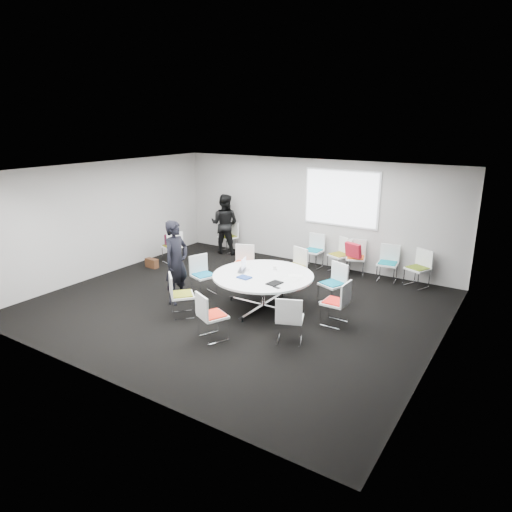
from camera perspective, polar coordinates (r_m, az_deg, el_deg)
The scene contains 31 objects.
room_shell at distance 9.25m, azimuth -1.89°, elevation 1.88°, with size 8.08×7.08×2.88m.
conference_table at distance 9.38m, azimuth 0.88°, elevation -3.53°, with size 2.06×2.06×0.73m.
projection_screen at distance 11.83m, azimuth 10.57°, elevation 7.10°, with size 1.90×0.03×1.35m, color white.
chair_ring_a at distance 8.85m, azimuth 9.88°, elevation -6.78°, with size 0.46×0.47×0.88m.
chair_ring_b at distance 9.79m, azimuth 9.52°, elevation -4.42°, with size 0.59×0.58×0.88m.
chair_ring_c at distance 10.80m, azimuth 4.79°, elevation -2.22°, with size 0.58×0.57×0.88m.
chair_ring_d at distance 10.98m, azimuth -1.60°, elevation -1.84°, with size 0.59×0.59×0.88m.
chair_ring_e at distance 10.25m, azimuth -6.58°, elevation -3.33°, with size 0.58×0.58×0.88m.
chair_ring_f at distance 9.20m, azimuth -9.26°, elevation -5.83°, with size 0.64×0.64×0.88m.
chair_ring_g at distance 8.21m, azimuth -5.48°, elevation -8.54°, with size 0.61×0.60×0.88m.
chair_ring_h at distance 8.09m, azimuth 4.21°, elevation -8.90°, with size 0.60×0.59×0.88m.
chair_back_a at distance 12.14m, azimuth 7.15°, elevation -0.14°, with size 0.48×0.47×0.88m.
chair_back_b at distance 11.86m, azimuth 10.36°, elevation -0.69°, with size 0.60×0.59×0.88m.
chair_back_c at distance 11.72m, azimuth 12.30°, elevation -1.03°, with size 0.57×0.56×0.88m.
chair_back_d at distance 11.44m, azimuth 16.07°, elevation -1.73°, with size 0.51×0.50×0.88m.
chair_back_e at distance 11.28m, azimuth 19.50°, elevation -2.32°, with size 0.61×0.60×0.88m.
chair_spare_left at distance 12.66m, azimuth -10.41°, elevation 0.42°, with size 0.59×0.59×0.88m.
chair_person_back at distance 13.50m, azimuth -3.47°, elevation 1.69°, with size 0.57×0.57×0.88m.
person_main at distance 9.71m, azimuth -9.93°, elevation -0.77°, with size 0.65×0.43×1.78m, color black.
person_back at distance 13.24m, azimuth -3.95°, elevation 4.02°, with size 0.84×0.66×1.74m, color black.
laptop at distance 9.52m, azimuth -1.46°, elevation -1.82°, with size 0.35×0.22×0.03m, color #333338.
laptop_lid at distance 9.59m, azimuth -1.54°, elevation -0.94°, with size 0.30×0.02×0.22m, color silver.
notebook_black at distance 8.80m, azimuth 2.33°, elevation -3.42°, with size 0.22×0.30×0.02m, color black.
tablet_folio at distance 9.11m, azimuth -1.48°, elevation -2.68°, with size 0.26×0.20×0.03m, color navy.
papers_right at distance 9.26m, azimuth 4.98°, elevation -2.48°, with size 0.30×0.21×0.00m, color white.
papers_front at distance 9.04m, azimuth 4.31°, elevation -2.96°, with size 0.30×0.21×0.00m, color silver.
cup at distance 9.57m, azimuth 2.36°, elevation -1.51°, with size 0.08×0.08×0.09m, color white.
phone at distance 8.60m, azimuth 2.61°, elevation -3.97°, with size 0.14×0.07×0.01m, color black.
maroon_bag at distance 12.59m, azimuth -10.52°, elevation 1.94°, with size 0.40×0.14×0.28m, color #501529.
brown_bag at distance 12.37m, azimuth -12.90°, elevation -0.88°, with size 0.36×0.16×0.24m, color #412514.
red_jacket at distance 11.39m, azimuth 12.05°, elevation 0.71°, with size 0.44×0.10×0.35m, color #AA1525.
Camera 1 is at (5.16, -7.37, 3.76)m, focal length 32.00 mm.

